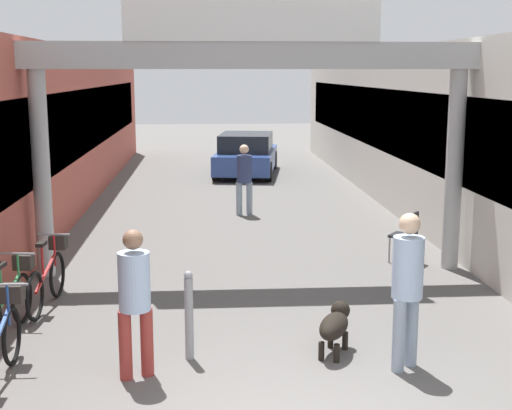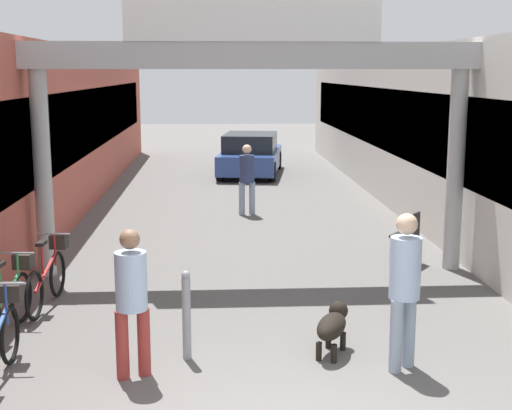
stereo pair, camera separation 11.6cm
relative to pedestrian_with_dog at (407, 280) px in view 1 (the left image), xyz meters
The scene contains 13 objects.
storefront_left 11.19m from the pedestrian_with_dog, 125.87° to the left, with size 3.00×26.00×3.82m.
storefront_right 9.79m from the pedestrian_with_dog, 68.01° to the left, with size 3.00×26.00×3.82m.
arcade_sign_gateway 4.76m from the pedestrian_with_dog, 109.75° to the left, with size 7.40×0.47×4.36m.
pedestrian_with_dog is the anchor object (origin of this frame).
pedestrian_companion 2.96m from the pedestrian_with_dog, behind, with size 0.44×0.44×1.64m.
pedestrian_carrying_crate 8.90m from the pedestrian_with_dog, 98.49° to the left, with size 0.39×0.38×1.63m.
dog_on_leash 1.08m from the pedestrian_with_dog, 144.60° to the left, with size 0.56×0.80×0.56m.
bicycle_blue_nearest 4.43m from the pedestrian_with_dog, behind, with size 0.46×1.69×0.98m.
bicycle_green_second 4.91m from the pedestrian_with_dog, 163.23° to the left, with size 0.46×1.68×0.98m.
bicycle_red_third 5.10m from the pedestrian_with_dog, 150.58° to the left, with size 0.46×1.69×0.98m.
bollard_post_metal 2.48m from the pedestrian_with_dog, 169.76° to the left, with size 0.10×0.10×1.05m.
cafe_chair_black_nearer 4.62m from the pedestrian_with_dog, 73.92° to the left, with size 0.56×0.56×0.89m.
parked_car_blue 15.38m from the pedestrian_with_dog, 93.32° to the left, with size 2.33×4.22×1.33m.
Camera 1 is at (-0.74, -5.40, 3.27)m, focal length 50.00 mm.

